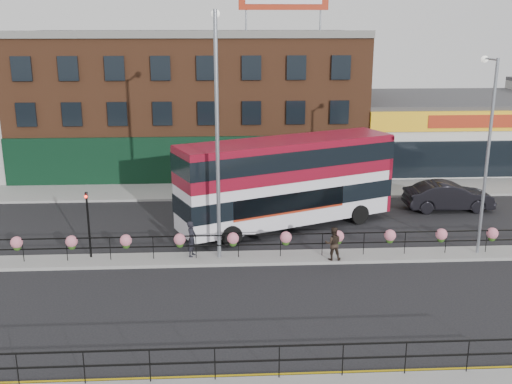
{
  "coord_description": "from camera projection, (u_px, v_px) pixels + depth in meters",
  "views": [
    {
      "loc": [
        -1.63,
        -26.51,
        10.86
      ],
      "look_at": [
        0.0,
        3.0,
        2.5
      ],
      "focal_mm": 42.0,
      "sensor_mm": 36.0,
      "label": 1
    }
  ],
  "objects": [
    {
      "name": "north_pavement",
      "position": [
        249.0,
        190.0,
        40.02
      ],
      "size": [
        60.0,
        4.0,
        0.15
      ],
      "primitive_type": "cube",
      "color": "gray",
      "rests_on": "ground"
    },
    {
      "name": "ground",
      "position": [
        259.0,
        259.0,
        28.51
      ],
      "size": [
        120.0,
        120.0,
        0.0
      ],
      "primitive_type": "plane",
      "color": "black",
      "rests_on": "ground"
    },
    {
      "name": "double_decker_bus",
      "position": [
        288.0,
        174.0,
        32.27
      ],
      "size": [
        12.24,
        7.43,
        4.9
      ],
      "color": "silver",
      "rests_on": "ground"
    },
    {
      "name": "south_railing",
      "position": [
        215.0,
        356.0,
        18.44
      ],
      "size": [
        20.04,
        0.05,
        1.12
      ],
      "color": "black",
      "rests_on": "south_pavement"
    },
    {
      "name": "yellow_line_inner",
      "position": [
        278.0,
        374.0,
        19.19
      ],
      "size": [
        60.0,
        0.1,
        0.01
      ],
      "primitive_type": "cube",
      "color": "gold",
      "rests_on": "ground"
    },
    {
      "name": "lamp_column_east",
      "position": [
        487.0,
        140.0,
        27.72
      ],
      "size": [
        0.33,
        1.62,
        9.25
      ],
      "color": "gray",
      "rests_on": "median"
    },
    {
      "name": "yellow_line_outer",
      "position": [
        278.0,
        377.0,
        19.02
      ],
      "size": [
        60.0,
        0.1,
        0.01
      ],
      "primitive_type": "cube",
      "color": "gold",
      "rests_on": "ground"
    },
    {
      "name": "car",
      "position": [
        448.0,
        196.0,
        35.89
      ],
      "size": [
        1.88,
        5.22,
        1.71
      ],
      "primitive_type": "imported",
      "rotation": [
        0.0,
        0.0,
        1.58
      ],
      "color": "black",
      "rests_on": "ground"
    },
    {
      "name": "pedestrian_a",
      "position": [
        192.0,
        239.0,
        28.34
      ],
      "size": [
        0.85,
        0.75,
        1.72
      ],
      "primitive_type": "imported",
      "rotation": [
        0.0,
        0.0,
        1.29
      ],
      "color": "black",
      "rests_on": "median"
    },
    {
      "name": "pedestrian_b",
      "position": [
        333.0,
        243.0,
        27.91
      ],
      "size": [
        0.87,
        0.72,
        1.6
      ],
      "primitive_type": "imported",
      "rotation": [
        0.0,
        0.0,
        3.07
      ],
      "color": "black",
      "rests_on": "median"
    },
    {
      "name": "median",
      "position": [
        259.0,
        258.0,
        28.49
      ],
      "size": [
        60.0,
        1.6,
        0.15
      ],
      "primitive_type": "cube",
      "color": "gray",
      "rests_on": "ground"
    },
    {
      "name": "brick_building",
      "position": [
        192.0,
        100.0,
        46.08
      ],
      "size": [
        25.0,
        12.21,
        10.3
      ],
      "color": "brown",
      "rests_on": "ground"
    },
    {
      "name": "lamp_column_west",
      "position": [
        217.0,
        115.0,
        26.9
      ],
      "size": [
        0.41,
        1.99,
        11.32
      ],
      "color": "gray",
      "rests_on": "median"
    },
    {
      "name": "traffic_light_median",
      "position": [
        87.0,
        210.0,
        27.8
      ],
      "size": [
        0.15,
        0.28,
        3.65
      ],
      "color": "black",
      "rests_on": "median"
    },
    {
      "name": "median_railing",
      "position": [
        260.0,
        239.0,
        28.23
      ],
      "size": [
        30.04,
        0.56,
        1.23
      ],
      "color": "black",
      "rests_on": "median"
    },
    {
      "name": "supermarket",
      "position": [
        444.0,
        130.0,
        47.76
      ],
      "size": [
        15.0,
        12.25,
        5.3
      ],
      "color": "silver",
      "rests_on": "ground"
    }
  ]
}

